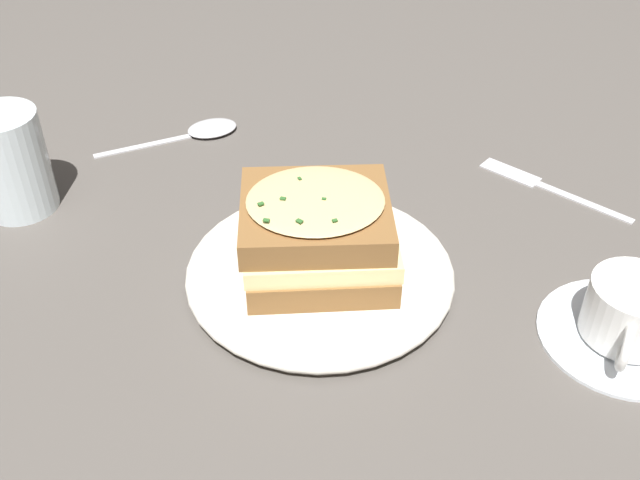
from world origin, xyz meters
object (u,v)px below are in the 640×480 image
(teacup_with_saucer, at_px, (628,318))
(water_glass, at_px, (11,162))
(fork, at_px, (537,183))
(sandwich, at_px, (318,234))
(spoon, at_px, (204,130))
(dinner_plate, at_px, (320,273))

(teacup_with_saucer, relative_size, water_glass, 1.32)
(fork, bearing_deg, teacup_with_saucer, -134.79)
(fork, bearing_deg, sandwich, 163.86)
(teacup_with_saucer, height_order, spoon, teacup_with_saucer)
(dinner_plate, height_order, fork, dinner_plate)
(dinner_plate, distance_m, water_glass, 0.33)
(teacup_with_saucer, bearing_deg, fork, -151.76)
(dinner_plate, relative_size, teacup_with_saucer, 1.73)
(dinner_plate, relative_size, spoon, 1.47)
(sandwich, distance_m, fork, 0.29)
(water_glass, height_order, spoon, water_glass)
(sandwich, height_order, fork, sandwich)
(sandwich, bearing_deg, spoon, -61.53)
(sandwich, distance_m, water_glass, 0.33)
(water_glass, distance_m, spoon, 0.23)
(fork, bearing_deg, spoon, 114.54)
(teacup_with_saucer, bearing_deg, dinner_plate, -82.41)
(spoon, bearing_deg, teacup_with_saucer, 25.32)
(spoon, bearing_deg, fork, 50.05)
(sandwich, bearing_deg, dinner_plate, 127.79)
(sandwich, bearing_deg, fork, -145.67)
(sandwich, height_order, spoon, sandwich)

